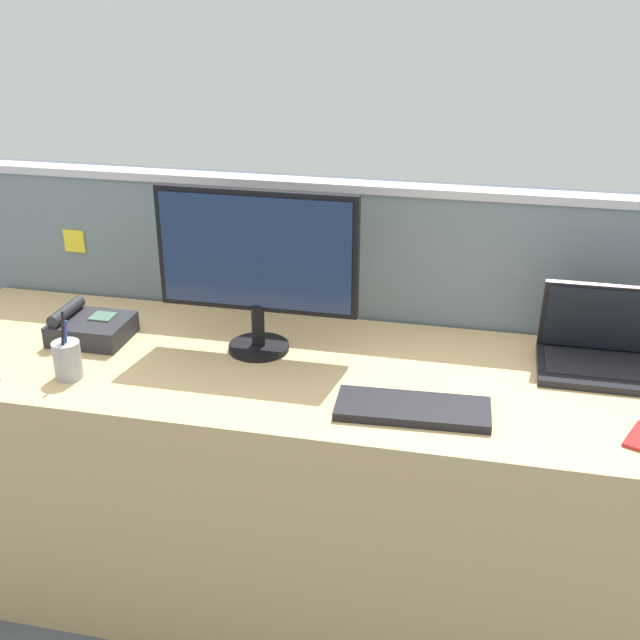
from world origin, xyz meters
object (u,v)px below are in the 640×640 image
Objects in this scene: desktop_monitor at (257,259)px; laptop at (609,348)px; keyboard_main at (413,409)px; pen_cup at (67,359)px; desk_phone at (90,328)px.

laptop is at bearing 5.24° from desktop_monitor.
laptop is 0.59m from keyboard_main.
desktop_monitor is 0.56m from pen_cup.
pen_cup is at bearing -147.96° from desktop_monitor.
pen_cup is at bearing -165.35° from laptop.
desktop_monitor is 0.59m from keyboard_main.
desk_phone is 0.98m from keyboard_main.
desk_phone reaches higher than keyboard_main.
laptop is 1.43m from desk_phone.
desk_phone is 0.23m from pen_cup.
laptop is 1.42m from pen_cup.
laptop is 1.89× the size of pen_cup.
pen_cup is at bearing -76.29° from desk_phone.
desk_phone is at bearing -174.75° from laptop.
keyboard_main is 1.95× the size of pen_cup.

